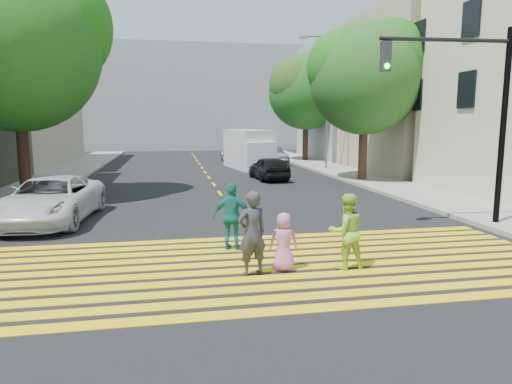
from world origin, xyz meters
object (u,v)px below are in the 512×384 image
object	(u,v)px
tree_right_far	(307,88)
pedestrian_woman	(346,231)
dark_car_parked	(271,155)
white_van	(249,150)
tree_left	(17,39)
traffic_signal	(471,100)
pedestrian_man	(252,233)
dark_car_near	(269,168)
silver_car	(236,153)
pedestrian_extra	(233,217)
white_sedan	(51,200)
tree_right_near	(367,73)
pedestrian_child	(284,242)

from	to	relation	value
tree_right_far	pedestrian_woman	bearing A→B (deg)	-104.89
dark_car_parked	white_van	xyz separation A→B (m)	(-2.13, -2.77, 0.58)
tree_left	traffic_signal	bearing A→B (deg)	-28.68
tree_left	white_van	distance (m)	16.54
tree_right_far	pedestrian_man	world-z (taller)	tree_right_far
tree_left	pedestrian_woman	xyz separation A→B (m)	(9.53, -11.00, -5.60)
dark_car_near	silver_car	world-z (taller)	silver_car
white_van	traffic_signal	bearing A→B (deg)	-88.38
pedestrian_extra	white_sedan	size ratio (longest dim) A/B	0.32
dark_car_parked	tree_right_near	bearing A→B (deg)	-83.77
tree_right_far	pedestrian_child	world-z (taller)	tree_right_far
white_van	tree_right_near	bearing A→B (deg)	-67.59
pedestrian_woman	tree_left	bearing A→B (deg)	-52.69
pedestrian_woman	silver_car	xyz separation A→B (m)	(1.48, 27.67, -0.13)
tree_right_far	traffic_signal	world-z (taller)	tree_right_far
pedestrian_man	pedestrian_child	distance (m)	0.77
pedestrian_extra	white_sedan	xyz separation A→B (m)	(-5.27, 4.27, -0.12)
tree_left	tree_right_near	xyz separation A→B (m)	(16.02, 2.88, -0.70)
tree_right_far	pedestrian_extra	bearing A→B (deg)	-110.50
pedestrian_man	pedestrian_child	world-z (taller)	pedestrian_man
pedestrian_man	pedestrian_extra	distance (m)	1.94
pedestrian_child	dark_car_near	size ratio (longest dim) A/B	0.33
pedestrian_extra	pedestrian_child	bearing A→B (deg)	134.93
tree_right_far	pedestrian_child	distance (m)	28.89
traffic_signal	pedestrian_woman	bearing A→B (deg)	-144.27
pedestrian_woman	silver_car	world-z (taller)	pedestrian_woman
pedestrian_woman	white_van	size ratio (longest dim) A/B	0.28
pedestrian_man	pedestrian_woman	size ratio (longest dim) A/B	1.07
tree_right_far	pedestrian_man	bearing A→B (deg)	-108.87
tree_right_far	white_sedan	size ratio (longest dim) A/B	1.69
traffic_signal	white_sedan	bearing A→B (deg)	169.91
tree_left	pedestrian_extra	xyz separation A→B (m)	(7.31, -9.09, -5.58)
traffic_signal	tree_right_near	bearing A→B (deg)	85.80
white_sedan	silver_car	distance (m)	23.30
pedestrian_woman	pedestrian_child	distance (m)	1.38
white_sedan	silver_car	xyz separation A→B (m)	(8.97, 21.50, -0.03)
tree_right_near	white_sedan	size ratio (longest dim) A/B	1.62
white_van	traffic_signal	xyz separation A→B (m)	(3.31, -18.97, 2.54)
silver_car	white_van	bearing A→B (deg)	87.33
white_sedan	tree_right_near	bearing A→B (deg)	33.96
dark_car_parked	white_van	bearing A→B (deg)	-135.27
white_sedan	traffic_signal	xyz separation A→B (m)	(12.45, -3.09, 3.08)
pedestrian_man	white_van	bearing A→B (deg)	-116.55
tree_right_far	white_van	size ratio (longest dim) A/B	1.50
tree_left	dark_car_near	world-z (taller)	tree_left
tree_left	white_van	xyz separation A→B (m)	(11.17, 11.04, -5.17)
pedestrian_child	silver_car	world-z (taller)	silver_car
tree_right_far	dark_car_near	distance (m)	13.85
tree_left	traffic_signal	distance (m)	16.72
tree_right_near	dark_car_parked	xyz separation A→B (m)	(-2.71, 10.93, -5.05)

